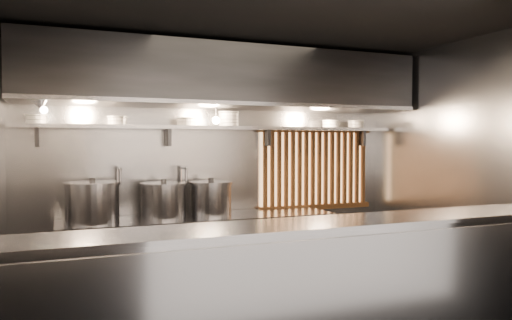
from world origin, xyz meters
TOP-DOWN VIEW (x-y plane):
  - ceiling at (0.00, 0.00)m, footprint 4.50×4.50m
  - wall_back at (0.00, 1.50)m, footprint 4.50×0.00m
  - wall_right at (2.25, 0.00)m, footprint 0.00×3.00m
  - serving_counter at (0.00, -0.96)m, footprint 4.50×0.56m
  - cooking_bench at (-0.30, 1.13)m, footprint 3.00×0.70m
  - bowl_shelf at (0.00, 1.32)m, footprint 4.40×0.34m
  - exhaust_hood at (0.00, 1.10)m, footprint 4.40×0.81m
  - wood_screen at (1.30, 1.45)m, footprint 1.56×0.09m
  - faucet_left at (-1.15, 1.37)m, footprint 0.04×0.30m
  - faucet_right at (-0.45, 1.37)m, footprint 0.04×0.30m
  - heat_lamp at (-1.90, 0.85)m, footprint 0.25×0.35m
  - pendant_bulb at (-0.10, 1.20)m, footprint 0.09×0.09m
  - stock_pot_left at (-1.44, 1.10)m, footprint 0.61×0.61m
  - stock_pot_mid at (-0.71, 1.13)m, footprint 0.63×0.63m
  - stock_pot_right at (-0.18, 1.15)m, footprint 0.63×0.63m
  - bowl_stack_0 at (-1.95, 1.32)m, footprint 0.21×0.21m
  - bowl_stack_1 at (-1.16, 1.32)m, footprint 0.22×0.22m
  - bowl_stack_2 at (-0.41, 1.32)m, footprint 0.23×0.23m
  - bowl_stack_3 at (0.09, 1.32)m, footprint 0.24×0.24m
  - bowl_stack_4 at (1.44, 1.32)m, footprint 0.20×0.20m
  - bowl_stack_5 at (1.82, 1.32)m, footprint 0.22×0.22m

SIDE VIEW (x-z plane):
  - cooking_bench at x=-0.30m, z-range 0.00..0.90m
  - serving_counter at x=0.00m, z-range 0.00..1.13m
  - stock_pot_right at x=-0.18m, z-range 0.88..1.30m
  - stock_pot_mid at x=-0.71m, z-range 0.88..1.31m
  - stock_pot_left at x=-1.44m, z-range 0.88..1.34m
  - faucet_left at x=-1.15m, z-range 1.06..1.56m
  - faucet_right at x=-0.45m, z-range 1.06..1.56m
  - wood_screen at x=1.30m, z-range 0.86..1.90m
  - wall_back at x=0.00m, z-range -0.85..3.65m
  - wall_right at x=2.25m, z-range -0.10..2.90m
  - bowl_shelf at x=0.00m, z-range 1.86..1.90m
  - bowl_stack_2 at x=-0.41m, z-range 1.90..1.99m
  - bowl_stack_1 at x=-1.16m, z-range 1.90..1.99m
  - bowl_stack_5 at x=1.82m, z-range 1.90..1.99m
  - bowl_stack_0 at x=-1.95m, z-range 1.90..1.99m
  - bowl_stack_4 at x=1.44m, z-range 1.90..1.99m
  - pendant_bulb at x=-0.10m, z-range 1.87..2.05m
  - bowl_stack_3 at x=0.09m, z-range 1.90..2.07m
  - heat_lamp at x=-1.90m, z-range 1.97..2.17m
  - exhaust_hood at x=0.00m, z-range 2.10..2.75m
  - ceiling at x=0.00m, z-range 2.80..2.80m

